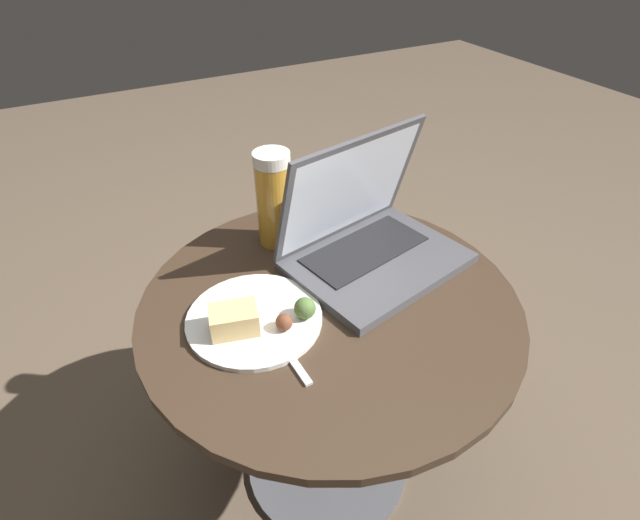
% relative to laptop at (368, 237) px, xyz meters
% --- Properties ---
extents(ground_plane, '(6.00, 6.00, 0.00)m').
position_rel_laptop_xyz_m(ground_plane, '(-0.12, -0.07, -0.57)').
color(ground_plane, brown).
extents(table, '(0.67, 0.67, 0.52)m').
position_rel_laptop_xyz_m(table, '(-0.12, -0.07, -0.18)').
color(table, '#515156').
rests_on(table, ground_plane).
extents(laptop, '(0.36, 0.30, 0.24)m').
position_rel_laptop_xyz_m(laptop, '(0.00, 0.00, 0.00)').
color(laptop, '#47474C').
rests_on(laptop, table).
extents(beer_glass, '(0.07, 0.07, 0.19)m').
position_rel_laptop_xyz_m(beer_glass, '(-0.13, 0.14, 0.05)').
color(beer_glass, gold).
rests_on(beer_glass, table).
extents(snack_plate, '(0.23, 0.23, 0.05)m').
position_rel_laptop_xyz_m(snack_plate, '(-0.26, -0.06, -0.04)').
color(snack_plate, silver).
rests_on(snack_plate, table).
extents(fork, '(0.03, 0.18, 0.00)m').
position_rel_laptop_xyz_m(fork, '(-0.24, -0.12, -0.05)').
color(fork, silver).
rests_on(fork, table).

